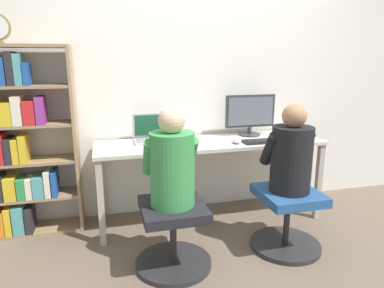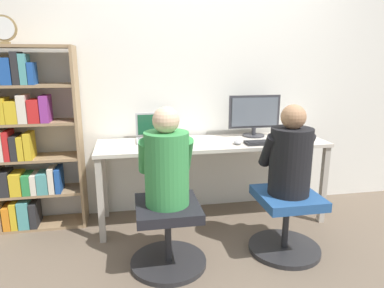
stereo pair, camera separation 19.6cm
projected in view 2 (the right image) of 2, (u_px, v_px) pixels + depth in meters
The scene contains 13 objects.
ground_plane at pixel (219, 233), 2.96m from camera, with size 14.00×14.00×0.00m, color brown.
wall_back at pixel (205, 77), 3.25m from camera, with size 10.00×0.05×2.60m.
desk at pixel (212, 150), 3.07m from camera, with size 2.03×0.56×0.75m.
desktop_monitor at pixel (254, 116), 3.22m from camera, with size 0.50×0.21×0.39m.
laptop at pixel (155, 135), 3.08m from camera, with size 0.34×0.28×0.24m.
keyboard at pixel (269, 142), 2.97m from camera, with size 0.42×0.14×0.03m.
computer_mouse_by_keyboard at pixel (238, 142), 2.95m from camera, with size 0.06×0.09×0.04m.
office_chair_left at pixel (286, 220), 2.63m from camera, with size 0.55×0.55×0.48m.
office_chair_right at pixel (168, 232), 2.45m from camera, with size 0.55×0.55×0.48m.
person_at_monitor at pixel (290, 156), 2.51m from camera, with size 0.38×0.33×0.67m.
person_at_laptop at pixel (167, 163), 2.33m from camera, with size 0.37×0.34×0.68m.
bookshelf at pixel (27, 142), 2.89m from camera, with size 0.72×0.28×1.57m.
desk_clock at pixel (3, 29), 2.61m from camera, with size 0.20×0.03×0.22m.
Camera 2 is at (-0.73, -2.60, 1.46)m, focal length 32.00 mm.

